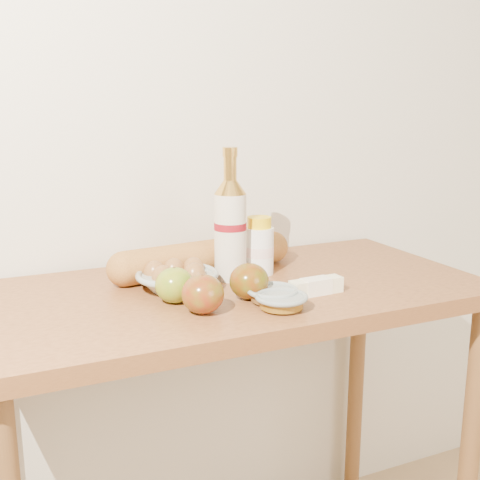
# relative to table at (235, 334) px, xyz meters

# --- Properties ---
(back_wall) EXTENTS (3.50, 0.02, 2.60)m
(back_wall) POSITION_rel_table_xyz_m (0.00, 0.33, 0.52)
(back_wall) COLOR silver
(back_wall) RESTS_ON ground
(table) EXTENTS (1.20, 0.60, 0.90)m
(table) POSITION_rel_table_xyz_m (0.00, 0.00, 0.00)
(table) COLOR #9B5F32
(table) RESTS_ON ground
(bourbon_bottle) EXTENTS (0.08, 0.08, 0.33)m
(bourbon_bottle) POSITION_rel_table_xyz_m (0.01, 0.06, 0.26)
(bourbon_bottle) COLOR beige
(bourbon_bottle) RESTS_ON table
(cream_bottle) EXTENTS (0.08, 0.08, 0.15)m
(cream_bottle) POSITION_rel_table_xyz_m (0.10, 0.07, 0.19)
(cream_bottle) COLOR white
(cream_bottle) RESTS_ON table
(egg_bowl) EXTENTS (0.21, 0.21, 0.07)m
(egg_bowl) POSITION_rel_table_xyz_m (-0.14, 0.03, 0.15)
(egg_bowl) COLOR #97A5A1
(egg_bowl) RESTS_ON table
(baguette) EXTENTS (0.52, 0.15, 0.09)m
(baguette) POSITION_rel_table_xyz_m (-0.03, 0.14, 0.17)
(baguette) COLOR #C2823B
(baguette) RESTS_ON table
(apple_yellowgreen) EXTENTS (0.09, 0.09, 0.08)m
(apple_yellowgreen) POSITION_rel_table_xyz_m (-0.17, -0.06, 0.16)
(apple_yellowgreen) COLOR #9D901F
(apple_yellowgreen) RESTS_ON table
(apple_redgreen_front) EXTENTS (0.10, 0.10, 0.08)m
(apple_redgreen_front) POSITION_rel_table_xyz_m (-0.14, -0.15, 0.17)
(apple_redgreen_front) COLOR maroon
(apple_redgreen_front) RESTS_ON table
(apple_redgreen_right) EXTENTS (0.10, 0.10, 0.08)m
(apple_redgreen_right) POSITION_rel_table_xyz_m (-0.01, -0.10, 0.16)
(apple_redgreen_right) COLOR maroon
(apple_redgreen_right) RESTS_ON table
(sugar_bowl) EXTENTS (0.15, 0.15, 0.03)m
(sugar_bowl) POSITION_rel_table_xyz_m (0.03, -0.15, 0.14)
(sugar_bowl) COLOR gray
(sugar_bowl) RESTS_ON table
(syrup_bowl) EXTENTS (0.15, 0.15, 0.03)m
(syrup_bowl) POSITION_rel_table_xyz_m (0.02, -0.19, 0.14)
(syrup_bowl) COLOR gray
(syrup_bowl) RESTS_ON table
(butter_stick) EXTENTS (0.13, 0.04, 0.04)m
(butter_stick) POSITION_rel_table_xyz_m (0.15, -0.13, 0.14)
(butter_stick) COLOR #FFF6C5
(butter_stick) RESTS_ON table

